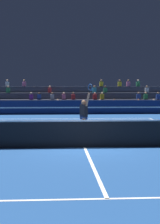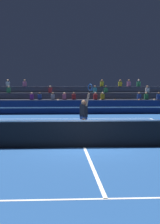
# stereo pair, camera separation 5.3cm
# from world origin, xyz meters

# --- Properties ---
(ground_plane) EXTENTS (120.00, 120.00, 0.00)m
(ground_plane) POSITION_xyz_m (0.00, 0.00, 0.00)
(ground_plane) COLOR navy
(court_lines) EXTENTS (11.10, 23.90, 0.01)m
(court_lines) POSITION_xyz_m (0.00, 0.00, 0.00)
(court_lines) COLOR white
(court_lines) RESTS_ON ground
(tennis_net) EXTENTS (12.00, 0.10, 1.10)m
(tennis_net) POSITION_xyz_m (0.00, 0.00, 0.54)
(tennis_net) COLOR black
(tennis_net) RESTS_ON ground
(sponsor_banner_wall) EXTENTS (18.00, 0.26, 1.10)m
(sponsor_banner_wall) POSITION_xyz_m (0.00, 15.77, 0.55)
(sponsor_banner_wall) COLOR navy
(sponsor_banner_wall) RESTS_ON ground
(bleacher_stand) EXTENTS (18.05, 3.80, 2.83)m
(bleacher_stand) POSITION_xyz_m (0.01, 18.93, 0.83)
(bleacher_stand) COLOR #383D4C
(bleacher_stand) RESTS_ON ground
(tennis_player) EXTENTS (0.54, 0.88, 2.49)m
(tennis_player) POSITION_xyz_m (0.15, 2.51, 0.99)
(tennis_player) COLOR #9E7051
(tennis_player) RESTS_ON ground
(tennis_ball) EXTENTS (0.07, 0.07, 0.07)m
(tennis_ball) POSITION_xyz_m (1.54, 2.95, 0.03)
(tennis_ball) COLOR #C6DB33
(tennis_ball) RESTS_ON ground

